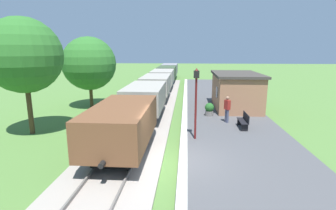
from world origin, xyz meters
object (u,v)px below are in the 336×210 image
(bench_near_hut, at_px, (244,120))
(tree_trackside_far, at_px, (89,64))
(person_waiting, at_px, (227,108))
(lamp_post_near, at_px, (196,91))
(freight_train, at_px, (160,82))
(station_hut, at_px, (236,90))
(potted_planter, at_px, (209,109))
(tree_trackside_mid, at_px, (24,56))

(bench_near_hut, relative_size, tree_trackside_far, 0.25)
(person_waiting, distance_m, lamp_post_near, 4.19)
(bench_near_hut, relative_size, person_waiting, 0.88)
(bench_near_hut, height_order, tree_trackside_far, tree_trackside_far)
(person_waiting, bearing_deg, freight_train, -91.07)
(person_waiting, relative_size, tree_trackside_far, 0.29)
(bench_near_hut, xyz_separation_m, tree_trackside_far, (-11.54, 6.12, 2.96))
(station_hut, distance_m, tree_trackside_far, 12.20)
(station_hut, height_order, potted_planter, station_hut)
(station_hut, distance_m, bench_near_hut, 5.61)
(freight_train, xyz_separation_m, lamp_post_near, (3.39, -14.62, 1.41))
(potted_planter, height_order, tree_trackside_far, tree_trackside_far)
(lamp_post_near, bearing_deg, station_hut, 65.72)
(station_hut, relative_size, tree_trackside_mid, 0.88)
(potted_planter, bearing_deg, station_hut, 49.74)
(freight_train, xyz_separation_m, potted_planter, (4.53, -9.73, -0.67))
(tree_trackside_mid, bearing_deg, lamp_post_near, -5.55)
(bench_near_hut, relative_size, tree_trackside_mid, 0.23)
(potted_planter, distance_m, tree_trackside_mid, 11.97)
(person_waiting, relative_size, lamp_post_near, 0.46)
(lamp_post_near, distance_m, tree_trackside_mid, 9.70)
(station_hut, relative_size, tree_trackside_far, 0.98)
(bench_near_hut, bearing_deg, station_hut, 85.07)
(station_hut, bearing_deg, tree_trackside_mid, -152.77)
(person_waiting, xyz_separation_m, tree_trackside_mid, (-11.61, -2.31, 3.33))
(bench_near_hut, distance_m, tree_trackside_far, 13.40)
(person_waiting, xyz_separation_m, tree_trackside_far, (-10.71, 4.95, 2.50))
(station_hut, height_order, tree_trackside_far, tree_trackside_far)
(tree_trackside_far, bearing_deg, lamp_post_near, -43.57)
(station_hut, relative_size, lamp_post_near, 1.57)
(freight_train, height_order, tree_trackside_far, tree_trackside_far)
(tree_trackside_mid, bearing_deg, potted_planter, 20.44)
(potted_planter, bearing_deg, tree_trackside_mid, -159.56)
(tree_trackside_mid, xyz_separation_m, tree_trackside_far, (0.90, 7.26, -0.83))
(station_hut, distance_m, person_waiting, 4.55)
(potted_planter, relative_size, tree_trackside_far, 0.16)
(potted_planter, xyz_separation_m, tree_trackside_far, (-9.75, 3.29, 2.96))
(station_hut, distance_m, potted_planter, 3.63)
(station_hut, xyz_separation_m, person_waiting, (-1.30, -4.33, -0.47))
(person_waiting, height_order, tree_trackside_far, tree_trackside_far)
(station_hut, xyz_separation_m, tree_trackside_mid, (-12.91, -6.65, 2.86))
(station_hut, xyz_separation_m, lamp_post_near, (-3.41, -7.57, 1.15))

